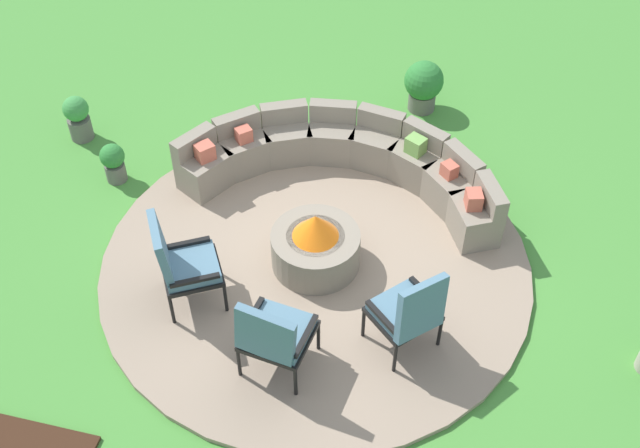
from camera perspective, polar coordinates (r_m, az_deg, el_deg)
name	(u,v)px	position (r m, az deg, el deg)	size (l,w,h in m)	color
ground_plane	(316,266)	(8.57, -0.32, -3.04)	(24.00, 24.00, 0.00)	#478C38
patio_circle	(316,264)	(8.54, -0.32, -2.91)	(4.63, 4.63, 0.06)	gray
fire_pit	(316,245)	(8.32, -0.32, -1.54)	(0.95, 0.95, 0.70)	gray
curved_stone_bench	(347,161)	(9.29, 1.94, 4.58)	(3.80, 1.56, 0.69)	gray
lounge_chair_front_left	(180,262)	(7.89, -10.05, -2.70)	(0.79, 0.79, 1.12)	black
lounge_chair_front_right	(274,334)	(7.25, -3.35, -7.94)	(0.69, 0.68, 1.04)	black
lounge_chair_back_left	(410,311)	(7.45, 6.49, -6.24)	(0.79, 0.82, 1.04)	black
potted_plant_0	(113,161)	(9.68, -14.68, 4.40)	(0.29, 0.29, 0.51)	#605B56
potted_plant_1	(78,117)	(10.42, -17.08, 7.39)	(0.32, 0.32, 0.61)	#605B56
potted_plant_3	(424,84)	(10.51, 7.49, 9.98)	(0.51, 0.51, 0.70)	#605B56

